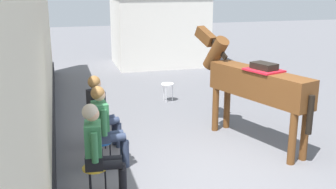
{
  "coord_description": "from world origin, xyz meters",
  "views": [
    {
      "loc": [
        -2.2,
        -5.38,
        2.95
      ],
      "look_at": [
        -0.4,
        1.2,
        1.05
      ],
      "focal_mm": 43.52,
      "sensor_mm": 36.0,
      "label": 1
    }
  ],
  "objects": [
    {
      "name": "seated_visitor_far",
      "position": [
        -1.56,
        1.55,
        0.78
      ],
      "size": [
        0.61,
        0.49,
        1.39
      ],
      "color": "red",
      "rests_on": "ground_plane"
    },
    {
      "name": "seated_visitor_middle",
      "position": [
        -1.57,
        0.78,
        0.78
      ],
      "size": [
        0.61,
        0.49,
        1.39
      ],
      "color": "#194C99",
      "rests_on": "ground_plane"
    },
    {
      "name": "seated_visitor_near",
      "position": [
        -1.76,
        -0.16,
        0.78
      ],
      "size": [
        0.61,
        0.49,
        1.39
      ],
      "color": "gold",
      "rests_on": "ground_plane"
    },
    {
      "name": "spare_stool_white",
      "position": [
        0.42,
        4.24,
        0.4
      ],
      "size": [
        0.32,
        0.32,
        0.46
      ],
      "color": "white",
      "rests_on": "ground_plane"
    },
    {
      "name": "pub_facade_wall",
      "position": [
        -2.55,
        1.5,
        1.54
      ],
      "size": [
        0.34,
        14.0,
        3.4
      ],
      "color": "beige",
      "rests_on": "ground_plane"
    },
    {
      "name": "ground_plane",
      "position": [
        0.0,
        3.0,
        0.0
      ],
      "size": [
        40.0,
        40.0,
        0.0
      ],
      "primitive_type": "plane",
      "color": "slate"
    },
    {
      "name": "saddled_horse_center",
      "position": [
        1.22,
        1.2,
        1.16
      ],
      "size": [
        1.23,
        2.88,
        2.06
      ],
      "color": "brown",
      "rests_on": "ground_plane"
    },
    {
      "name": "distant_cottage",
      "position": [
        1.4,
        9.02,
        1.8
      ],
      "size": [
        3.4,
        2.6,
        3.5
      ],
      "color": "silver",
      "rests_on": "ground_plane"
    }
  ]
}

